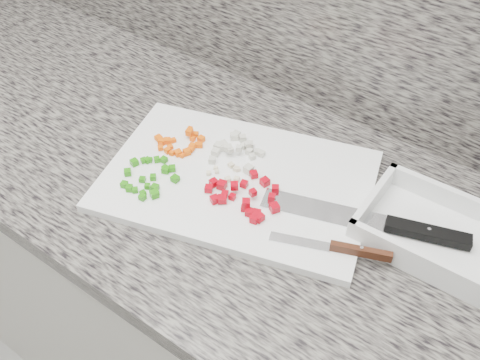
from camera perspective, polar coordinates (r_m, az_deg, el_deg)
name	(u,v)px	position (r m, az deg, el deg)	size (l,w,h in m)	color
cabinet	(219,305)	(1.39, -2.23, -13.22)	(3.92, 0.62, 0.86)	beige
countertop	(213,177)	(1.04, -2.90, 0.36)	(3.96, 0.64, 0.04)	slate
cutting_board	(238,180)	(0.99, -0.27, -0.04)	(0.48, 0.32, 0.02)	white
carrot_pile	(180,143)	(1.05, -6.41, 3.91)	(0.09, 0.09, 0.02)	#F45C05
onion_pile	(235,148)	(1.03, -0.51, 3.42)	(0.10, 0.10, 0.02)	beige
green_pepper_pile	(151,177)	(0.99, -9.51, 0.29)	(0.11, 0.11, 0.01)	#23830B
red_pepper_pile	(244,198)	(0.93, 0.47, -1.89)	(0.14, 0.11, 0.02)	#AD0211
garlic_pile	(226,175)	(0.98, -1.54, 0.57)	(0.06, 0.07, 0.01)	beige
chef_knife	(390,225)	(0.93, 15.74, -4.66)	(0.34, 0.14, 0.02)	white
paring_knife	(345,249)	(0.88, 11.13, -7.22)	(0.19, 0.09, 0.02)	white
tray	(435,234)	(0.94, 20.11, -5.48)	(0.24, 0.18, 0.05)	white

